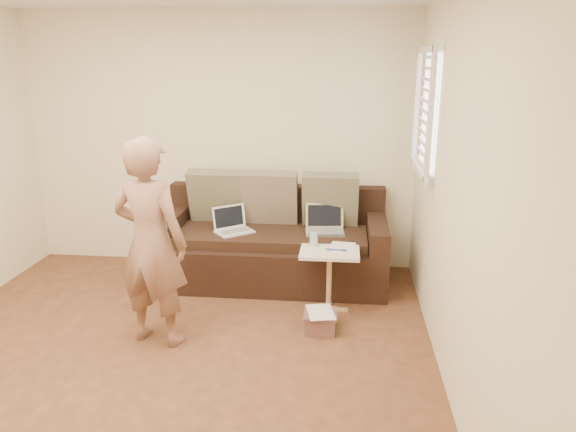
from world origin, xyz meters
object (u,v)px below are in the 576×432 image
object	(u,v)px
laptop_silver	(325,233)
person	(151,243)
laptop_white	(235,233)
drinking_glass	(314,239)
sofa	(273,240)
striped_box	(320,321)
side_table	(329,281)

from	to	relation	value
laptop_silver	person	bearing A→B (deg)	-141.35
laptop_white	drinking_glass	bearing A→B (deg)	-65.65
person	laptop_silver	bearing A→B (deg)	-122.76
sofa	striped_box	distance (m)	1.18
laptop_silver	sofa	bearing A→B (deg)	169.47
side_table	drinking_glass	bearing A→B (deg)	142.14
side_table	person	bearing A→B (deg)	-153.48
laptop_silver	drinking_glass	distance (m)	0.49
laptop_silver	person	xyz separation A→B (m)	(-1.26, -1.24, 0.29)
laptop_silver	person	size ratio (longest dim) A/B	0.23
side_table	drinking_glass	distance (m)	0.38
striped_box	side_table	bearing A→B (deg)	81.76
sofa	drinking_glass	world-z (taller)	sofa
laptop_white	drinking_glass	world-z (taller)	drinking_glass
striped_box	laptop_silver	bearing A→B (deg)	90.33
laptop_silver	striped_box	bearing A→B (deg)	-95.61
sofa	side_table	distance (m)	0.86
sofa	laptop_silver	size ratio (longest dim) A/B	5.99
person	striped_box	bearing A→B (deg)	-154.77
side_table	drinking_glass	size ratio (longest dim) A/B	4.62
laptop_silver	striped_box	distance (m)	1.06
drinking_glass	side_table	bearing A→B (deg)	-37.86
person	laptop_white	bearing A→B (deg)	-95.93
person	sofa	bearing A→B (deg)	-107.58
sofa	person	bearing A→B (deg)	-120.22
sofa	striped_box	xyz separation A→B (m)	(0.52, -1.00, -0.34)
sofa	laptop_white	world-z (taller)	sofa
laptop_silver	side_table	xyz separation A→B (m)	(0.06, -0.58, -0.24)
laptop_white	side_table	world-z (taller)	laptop_white
laptop_white	person	bearing A→B (deg)	-146.95
laptop_white	striped_box	size ratio (longest dim) A/B	1.28
side_table	striped_box	world-z (taller)	side_table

